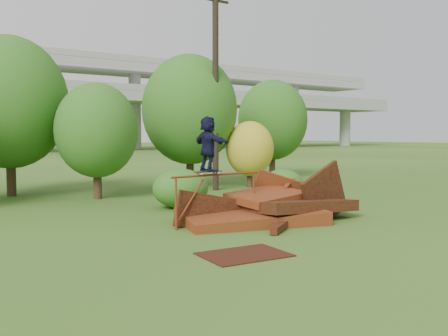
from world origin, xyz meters
TOP-DOWN VIEW (x-y plane):
  - ground at (0.00, 0.00)m, footprint 240.00×240.00m
  - scrap_pile at (0.38, 1.31)m, footprint 6.06×3.73m
  - grind_rail at (-1.26, 1.69)m, footprint 3.11×0.20m
  - skateboard at (-1.58, 1.68)m, footprint 0.85×0.26m
  - skater at (-1.58, 1.68)m, footprint 0.51×1.46m
  - flat_plate at (-2.88, -1.64)m, footprint 1.95×1.49m
  - tree_1 at (-4.54, 12.09)m, footprint 4.79×4.79m
  - tree_2 at (-1.92, 9.14)m, footprint 3.29×3.29m
  - tree_3 at (3.47, 10.80)m, footprint 4.66×4.66m
  - tree_4 at (5.74, 8.95)m, footprint 2.34×2.34m
  - tree_5 at (10.18, 12.36)m, footprint 4.11×4.11m
  - shrub_left at (-0.49, 5.05)m, footprint 2.00×1.85m
  - shrub_right at (3.81, 4.47)m, footprint 1.73×1.58m
  - utility_pole at (3.65, 8.86)m, footprint 1.40×0.28m

SIDE VIEW (x-z plane):
  - ground at x=0.00m, z-range 0.00..0.00m
  - flat_plate at x=-2.88m, z-range 0.00..0.03m
  - scrap_pile at x=0.38m, z-range -0.77..1.45m
  - shrub_right at x=3.81m, z-range 0.00..1.22m
  - shrub_left at x=-0.49m, z-range 0.00..1.39m
  - grind_rail at x=-1.26m, z-range 0.38..1.86m
  - skateboard at x=-1.58m, z-range 1.50..1.59m
  - tree_4 at x=5.74m, z-range 0.26..3.49m
  - skater at x=-1.58m, z-range 1.56..3.11m
  - tree_2 at x=-1.92m, z-range 0.42..5.06m
  - tree_5 at x=10.18m, z-range 0.52..6.30m
  - tree_3 at x=3.47m, z-range 0.55..7.01m
  - tree_1 at x=-4.54m, z-range 0.57..7.24m
  - utility_pole at x=3.65m, z-range 0.07..9.44m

